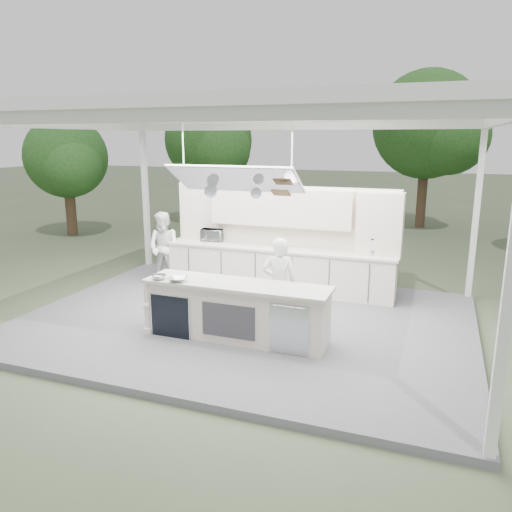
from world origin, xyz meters
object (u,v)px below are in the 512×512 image
at_px(demo_island, 235,311).
at_px(back_counter, 278,269).
at_px(sous_chef, 165,248).
at_px(head_chef, 279,284).

bearing_deg(demo_island, back_counter, 93.63).
bearing_deg(sous_chef, head_chef, -34.21).
xyz_separation_m(back_counter, head_chef, (0.71, -2.12, 0.33)).
height_order(demo_island, back_counter, same).
distance_m(demo_island, sous_chef, 3.72).
distance_m(demo_island, back_counter, 2.82).
height_order(back_counter, head_chef, head_chef).
relative_size(demo_island, head_chef, 1.93).
height_order(demo_island, head_chef, head_chef).
bearing_deg(back_counter, sous_chef, -172.30).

